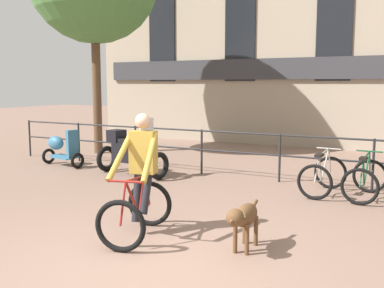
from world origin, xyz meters
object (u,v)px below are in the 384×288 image
dog (244,217)px  cyclist_with_bike (139,181)px  parked_bicycle_mid_left (365,180)px  parked_bicycle_near_lamp (323,176)px  parked_motorcycle (131,151)px  parked_scooter (61,148)px

dog → cyclist_with_bike: bearing=-179.5°
dog → parked_bicycle_mid_left: size_ratio=0.89×
cyclist_with_bike → parked_bicycle_near_lamp: (1.77, 3.58, -0.41)m
parked_bicycle_mid_left → parked_bicycle_near_lamp: bearing=2.7°
parked_motorcycle → parked_bicycle_near_lamp: parked_motorcycle is taller
parked_motorcycle → parked_scooter: (-2.30, 0.15, -0.10)m
parked_bicycle_near_lamp → parked_bicycle_mid_left: bearing=-175.8°
parked_bicycle_near_lamp → parked_scooter: bearing=5.1°
dog → parked_bicycle_near_lamp: size_ratio=0.88×
parked_motorcycle → parked_scooter: 2.30m
cyclist_with_bike → parked_bicycle_near_lamp: bearing=50.0°
parked_scooter → parked_motorcycle: bearing=-84.1°
cyclist_with_bike → parked_motorcycle: (-2.53, 3.34, -0.20)m
cyclist_with_bike → parked_scooter: cyclist_with_bike is taller
cyclist_with_bike → parked_motorcycle: size_ratio=0.92×
dog → parked_motorcycle: parked_motorcycle is taller
parked_bicycle_near_lamp → parked_motorcycle: bearing=7.5°
parked_motorcycle → parked_scooter: parked_motorcycle is taller
dog → parked_bicycle_mid_left: (1.01, 3.51, -0.09)m
cyclist_with_bike → dog: 1.55m
parked_bicycle_mid_left → parked_scooter: 7.36m
parked_bicycle_near_lamp → parked_scooter: 6.60m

